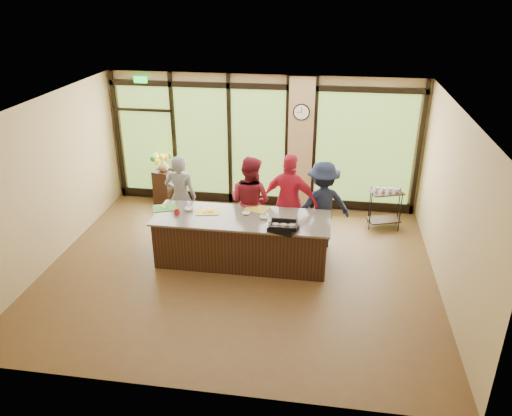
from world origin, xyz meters
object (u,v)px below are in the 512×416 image
(cook_left, at_px, (181,197))
(bar_cart, at_px, (385,204))
(cook_right, at_px, (322,205))
(flower_stand, at_px, (165,187))
(roasting_pan, at_px, (283,229))
(island_base, at_px, (242,240))

(cook_left, xyz_separation_m, bar_cart, (4.12, 1.03, -0.33))
(cook_right, xyz_separation_m, bar_cart, (1.30, 1.00, -0.33))
(cook_right, xyz_separation_m, flower_stand, (-3.69, 1.51, -0.47))
(cook_left, height_order, roasting_pan, cook_left)
(roasting_pan, bearing_deg, cook_right, 82.84)
(cook_right, distance_m, roasting_pan, 1.43)
(flower_stand, xyz_separation_m, bar_cart, (5.00, -0.51, 0.14))
(cook_right, relative_size, bar_cart, 1.93)
(roasting_pan, bearing_deg, bar_cart, 68.67)
(flower_stand, bearing_deg, bar_cart, 7.77)
(flower_stand, bearing_deg, roasting_pan, -28.75)
(roasting_pan, bearing_deg, flower_stand, 156.52)
(cook_right, relative_size, roasting_pan, 3.80)
(island_base, bearing_deg, cook_right, 31.30)
(cook_left, height_order, flower_stand, cook_left)
(roasting_pan, xyz_separation_m, flower_stand, (-3.07, 2.79, -0.55))
(cook_left, bearing_deg, roasting_pan, 150.01)
(cook_left, xyz_separation_m, roasting_pan, (2.19, -1.25, 0.09))
(cook_right, height_order, flower_stand, cook_right)
(bar_cart, bearing_deg, island_base, -165.13)
(cook_left, relative_size, roasting_pan, 3.81)
(cook_right, distance_m, bar_cart, 1.67)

